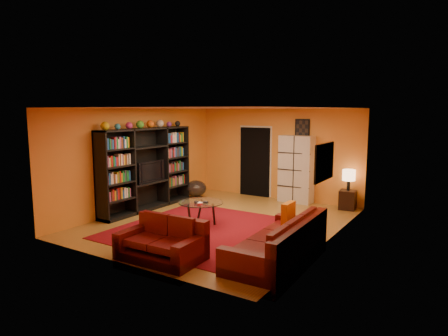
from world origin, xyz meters
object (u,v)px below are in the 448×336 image
Objects in this scene: entertainment_unit at (147,169)px; table_lamp at (349,176)px; storage_cabinet at (296,169)px; tv at (149,171)px; sofa at (282,243)px; coffee_table at (201,204)px; loveseat at (164,242)px; bowl_chair at (196,189)px; side_table at (348,200)px.

table_lamp is at bearing 31.95° from entertainment_unit.
storage_cabinet is 1.46m from table_lamp.
tv is at bearing 22.38° from entertainment_unit.
coffee_table is at bearing 156.37° from sofa.
loveseat is at bearing -42.31° from entertainment_unit.
bowl_chair is (-1.72, 2.13, -0.19)m from coffee_table.
loveseat is at bearing -133.10° from tv.
side_table is (4.36, 2.73, -0.74)m from tv.
tv is 1.52× the size of bowl_chair.
storage_cabinet is 1.61m from side_table.
bowl_chair is at bearing -7.44° from tv.
side_table is (4.41, 2.75, -0.80)m from entertainment_unit.
bowl_chair reaches higher than side_table.
coffee_table is at bearing 16.09° from loveseat.
entertainment_unit reaches higher than storage_cabinet.
tv is 0.64× the size of loveseat.
entertainment_unit is at bearing -134.19° from storage_cabinet.
bowl_chair is 4.25m from side_table.
side_table is at bearing -20.74° from loveseat.
entertainment_unit is 1.21× the size of sofa.
side_table is at bearing 0.36° from storage_cabinet.
tv reaches higher than sofa.
table_lamp reaches higher than loveseat.
storage_cabinet is at bearing 43.49° from entertainment_unit.
bowl_chair is (-4.14, 3.11, -0.01)m from sofa.
side_table is 0.64m from table_lamp.
tv is 5.14m from table_lamp.
entertainment_unit is at bearing 168.93° from coffee_table.
storage_cabinet is (0.96, 3.19, 0.47)m from coffee_table.
sofa is at bearing -89.87° from table_lamp.
coffee_table is (1.94, -0.41, -0.53)m from tv.
table_lamp is at bearing 0.36° from storage_cabinet.
loveseat reaches higher than bowl_chair.
side_table is (1.46, -0.05, -0.68)m from storage_cabinet.
sofa is (4.37, -1.38, -0.71)m from tv.
sofa is 2.62m from coffee_table.
sofa is at bearing -107.58° from tv.
entertainment_unit is at bearing -98.97° from bowl_chair.
sofa reaches higher than side_table.
tv is 0.38× the size of sofa.
storage_cabinet reaches higher than coffee_table.
table_lamp is (4.36, 2.73, -0.11)m from tv.
tv is 5.20m from side_table.
table_lamp is (-0.01, 4.11, 0.60)m from sofa.
sofa is 4.16m from table_lamp.
tv is at bearing -147.95° from side_table.
table_lamp reaches higher than coffee_table.
sofa is 4.97× the size of side_table.
coffee_table is 1.86× the size of table_lamp.
loveseat is 4.80m from bowl_chair.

